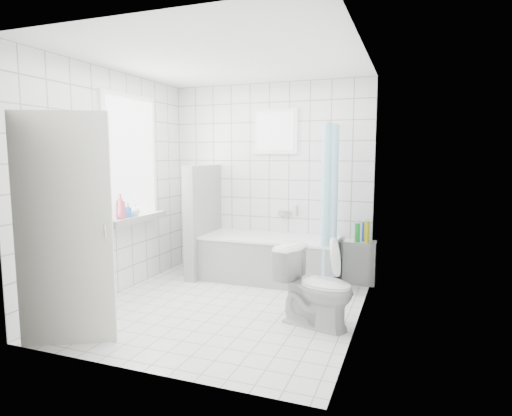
% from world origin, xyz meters
% --- Properties ---
extents(ground, '(3.00, 3.00, 0.00)m').
position_xyz_m(ground, '(0.00, 0.00, 0.00)').
color(ground, white).
rests_on(ground, ground).
extents(ceiling, '(3.00, 3.00, 0.00)m').
position_xyz_m(ceiling, '(0.00, 0.00, 2.60)').
color(ceiling, white).
rests_on(ceiling, ground).
extents(wall_back, '(2.80, 0.02, 2.60)m').
position_xyz_m(wall_back, '(0.00, 1.50, 1.30)').
color(wall_back, white).
rests_on(wall_back, ground).
extents(wall_front, '(2.80, 0.02, 2.60)m').
position_xyz_m(wall_front, '(0.00, -1.50, 1.30)').
color(wall_front, white).
rests_on(wall_front, ground).
extents(wall_left, '(0.02, 3.00, 2.60)m').
position_xyz_m(wall_left, '(-1.40, 0.00, 1.30)').
color(wall_left, white).
rests_on(wall_left, ground).
extents(wall_right, '(0.02, 3.00, 2.60)m').
position_xyz_m(wall_right, '(1.40, 0.00, 1.30)').
color(wall_right, white).
rests_on(wall_right, ground).
extents(window_left, '(0.01, 0.90, 1.40)m').
position_xyz_m(window_left, '(-1.35, 0.30, 1.60)').
color(window_left, white).
rests_on(window_left, wall_left).
extents(window_back, '(0.50, 0.01, 0.50)m').
position_xyz_m(window_back, '(0.10, 1.46, 1.95)').
color(window_back, white).
rests_on(window_back, wall_back).
extents(window_sill, '(0.18, 1.02, 0.08)m').
position_xyz_m(window_sill, '(-1.31, 0.30, 0.86)').
color(window_sill, white).
rests_on(window_sill, wall_left).
extents(door, '(0.73, 0.40, 2.00)m').
position_xyz_m(door, '(-0.89, -1.30, 1.00)').
color(door, silver).
rests_on(door, ground).
extents(bathtub, '(1.75, 0.77, 0.58)m').
position_xyz_m(bathtub, '(0.14, 1.12, 0.29)').
color(bathtub, white).
rests_on(bathtub, ground).
extents(partition_wall, '(0.15, 0.85, 1.50)m').
position_xyz_m(partition_wall, '(-0.80, 1.07, 0.75)').
color(partition_wall, white).
rests_on(partition_wall, ground).
extents(tiled_ledge, '(0.40, 0.24, 0.55)m').
position_xyz_m(tiled_ledge, '(1.27, 1.38, 0.28)').
color(tiled_ledge, white).
rests_on(tiled_ledge, ground).
extents(toilet, '(0.83, 0.61, 0.76)m').
position_xyz_m(toilet, '(1.03, -0.16, 0.38)').
color(toilet, white).
rests_on(toilet, ground).
extents(curtain_rod, '(0.02, 0.80, 0.02)m').
position_xyz_m(curtain_rod, '(0.95, 1.10, 2.00)').
color(curtain_rod, silver).
rests_on(curtain_rod, wall_back).
extents(shower_curtain, '(0.14, 0.48, 1.78)m').
position_xyz_m(shower_curtain, '(0.95, 0.97, 1.10)').
color(shower_curtain, '#49B6D7').
rests_on(shower_curtain, curtain_rod).
extents(tub_faucet, '(0.18, 0.06, 0.06)m').
position_xyz_m(tub_faucet, '(0.24, 1.46, 0.85)').
color(tub_faucet, silver).
rests_on(tub_faucet, wall_back).
extents(sill_bottles, '(0.17, 0.42, 0.29)m').
position_xyz_m(sill_bottles, '(-1.30, 0.09, 1.01)').
color(sill_bottles, '#D65369').
rests_on(sill_bottles, window_sill).
extents(ledge_bottles, '(0.18, 0.15, 0.27)m').
position_xyz_m(ledge_bottles, '(1.30, 1.34, 0.68)').
color(ledge_bottles, blue).
rests_on(ledge_bottles, tiled_ledge).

